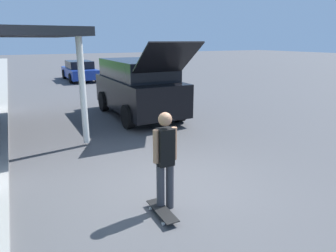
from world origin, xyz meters
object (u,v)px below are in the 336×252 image
car_down_street (80,71)px  skateboard (162,211)px  suv_parked (138,87)px  skateboarder (165,158)px

car_down_street → skateboard: (-2.34, -17.61, -0.57)m
suv_parked → skateboarder: (-2.00, -6.12, -0.17)m
skateboarder → skateboard: (-0.14, -0.17, -0.82)m
suv_parked → car_down_street: 11.34m
car_down_street → skateboarder: skateboarder is taller
car_down_street → skateboard: 17.78m
skateboard → skateboarder: bearing=49.9°
skateboarder → car_down_street: bearing=82.8°
car_down_street → skateboarder: (-2.20, -17.44, 0.25)m
suv_parked → car_down_street: bearing=89.0°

